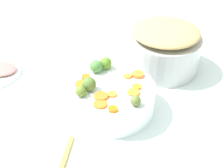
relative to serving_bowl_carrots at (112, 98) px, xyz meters
The scene contains 19 objects.
tabletop 0.07m from the serving_bowl_carrots, 123.36° to the left, with size 2.40×2.40×0.02m, color white.
serving_bowl_carrots is the anchor object (origin of this frame).
metal_pot 0.30m from the serving_bowl_carrots, 91.82° to the left, with size 0.26×0.26×0.12m, color #B9BAB9.
stuffing_mound 0.31m from the serving_bowl_carrots, 91.82° to the left, with size 0.24×0.24×0.04m, color tan.
carrot_slice_0 0.11m from the serving_bowl_carrots, 74.87° to the left, with size 0.04×0.04×0.01m, color orange.
carrot_slice_1 0.12m from the serving_bowl_carrots, 48.80° to the right, with size 0.03×0.03×0.01m, color orange.
carrot_slice_2 0.08m from the serving_bowl_carrots, 81.80° to the right, with size 0.04×0.04×0.01m, color orange.
carrot_slice_3 0.10m from the serving_bowl_carrots, 167.56° to the right, with size 0.03×0.03×0.01m, color orange.
carrot_slice_4 0.08m from the serving_bowl_carrots, 86.44° to the left, with size 0.03×0.03×0.01m, color orange.
carrot_slice_5 0.06m from the serving_bowl_carrots, 50.37° to the right, with size 0.03×0.03×0.01m, color orange.
carrot_slice_6 0.10m from the serving_bowl_carrots, 145.16° to the right, with size 0.04×0.04×0.01m, color orange.
carrot_slice_7 0.10m from the serving_bowl_carrots, 71.25° to the right, with size 0.04×0.04×0.01m, color orange.
carrot_slice_8 0.08m from the serving_bowl_carrots, 13.10° to the left, with size 0.04×0.04×0.01m, color orange.
carrot_slice_9 0.09m from the serving_bowl_carrots, 38.87° to the left, with size 0.03×0.03×0.01m, color orange.
brussels_sprout_0 0.11m from the serving_bowl_carrots, 114.21° to the right, with size 0.03×0.03×0.03m, color olive.
brussels_sprout_1 0.12m from the serving_bowl_carrots, 12.60° to the right, with size 0.03×0.03×0.03m, color olive.
brussels_sprout_2 0.11m from the serving_bowl_carrots, 162.14° to the left, with size 0.04×0.04×0.04m, color #4C863F.
brussels_sprout_3 0.09m from the serving_bowl_carrots, 127.33° to the right, with size 0.04×0.04×0.04m, color #54712F.
brussels_sprout_4 0.12m from the serving_bowl_carrots, 141.42° to the left, with size 0.04×0.04×0.04m, color #568426.
Camera 1 is at (0.53, -0.64, 0.69)m, focal length 52.84 mm.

